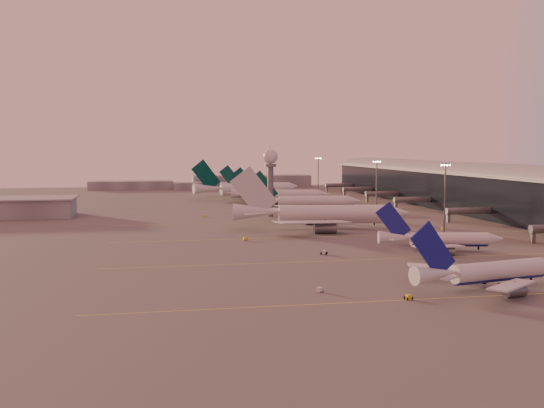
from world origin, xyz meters
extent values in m
plane|color=#5B5858|center=(0.00, 0.00, 0.00)|extent=(700.00, 700.00, 0.00)
cube|color=#E1D84F|center=(30.00, -35.00, 0.01)|extent=(180.00, 0.25, 0.02)
cube|color=#E1D84F|center=(30.00, 10.00, 0.01)|extent=(180.00, 0.25, 0.02)
cube|color=#E1D84F|center=(30.00, 55.00, 0.01)|extent=(180.00, 0.25, 0.02)
cube|color=#E1D84F|center=(30.00, 100.00, 0.01)|extent=(180.00, 0.25, 0.02)
cube|color=#E1D84F|center=(30.00, 150.00, 0.01)|extent=(180.00, 0.25, 0.02)
cube|color=black|center=(108.00, 110.00, 9.00)|extent=(36.00, 360.00, 18.00)
cylinder|color=gray|center=(108.00, 110.00, 18.00)|extent=(10.08, 360.00, 10.08)
cube|color=gray|center=(108.00, 110.00, 18.20)|extent=(40.00, 362.00, 0.80)
cube|color=#5B5E62|center=(72.00, 28.00, 2.20)|extent=(1.20, 1.20, 4.40)
cylinder|color=#5B5E62|center=(82.00, 86.00, 4.50)|extent=(22.00, 2.80, 2.80)
cube|color=#5B5E62|center=(72.00, 86.00, 2.20)|extent=(1.20, 1.20, 4.40)
cylinder|color=#5B5E62|center=(82.00, 142.00, 4.50)|extent=(22.00, 2.80, 2.80)
cube|color=#5B5E62|center=(72.00, 142.00, 2.20)|extent=(1.20, 1.20, 4.40)
cylinder|color=#5B5E62|center=(82.00, 184.00, 4.50)|extent=(22.00, 2.80, 2.80)
cube|color=#5B5E62|center=(72.00, 184.00, 2.20)|extent=(1.20, 1.20, 4.40)
cylinder|color=#5B5E62|center=(82.00, 226.00, 4.50)|extent=(22.00, 2.80, 2.80)
cube|color=#5B5E62|center=(72.00, 226.00, 2.20)|extent=(1.20, 1.20, 4.40)
cylinder|color=#5B5E62|center=(82.00, 266.00, 4.50)|extent=(22.00, 2.80, 2.80)
cube|color=#5B5E62|center=(72.00, 266.00, 2.20)|extent=(1.20, 1.20, 4.40)
cylinder|color=#5B5E62|center=(5.00, 120.00, 11.00)|extent=(2.60, 2.60, 22.00)
cylinder|color=#5B5E62|center=(5.00, 120.00, 22.50)|extent=(5.20, 5.20, 1.20)
sphere|color=silver|center=(5.00, 120.00, 26.40)|extent=(6.40, 6.40, 6.40)
cylinder|color=#5B5E62|center=(5.00, 120.00, 30.10)|extent=(0.16, 0.16, 2.00)
cylinder|color=#5B5E62|center=(55.00, 55.00, 12.50)|extent=(0.56, 0.56, 25.00)
cube|color=#5B5E62|center=(55.00, 55.00, 24.50)|extent=(3.60, 0.25, 0.25)
sphere|color=#FFEABF|center=(53.50, 55.00, 24.10)|extent=(0.56, 0.56, 0.56)
sphere|color=#FFEABF|center=(54.50, 55.00, 24.10)|extent=(0.56, 0.56, 0.56)
sphere|color=#FFEABF|center=(55.50, 55.00, 24.10)|extent=(0.56, 0.56, 0.56)
sphere|color=#FFEABF|center=(56.50, 55.00, 24.10)|extent=(0.56, 0.56, 0.56)
cylinder|color=#5B5E62|center=(50.00, 110.00, 12.50)|extent=(0.56, 0.56, 25.00)
cube|color=#5B5E62|center=(50.00, 110.00, 24.50)|extent=(3.60, 0.25, 0.25)
sphere|color=#FFEABF|center=(48.50, 110.00, 24.10)|extent=(0.56, 0.56, 0.56)
sphere|color=#FFEABF|center=(49.50, 110.00, 24.10)|extent=(0.56, 0.56, 0.56)
sphere|color=#FFEABF|center=(50.50, 110.00, 24.10)|extent=(0.56, 0.56, 0.56)
sphere|color=#FFEABF|center=(51.50, 110.00, 24.10)|extent=(0.56, 0.56, 0.56)
cylinder|color=#5B5E62|center=(48.00, 200.00, 12.50)|extent=(0.56, 0.56, 25.00)
cube|color=#5B5E62|center=(48.00, 200.00, 24.50)|extent=(3.60, 0.25, 0.25)
sphere|color=#FFEABF|center=(46.50, 200.00, 24.10)|extent=(0.56, 0.56, 0.56)
sphere|color=#FFEABF|center=(47.50, 200.00, 24.10)|extent=(0.56, 0.56, 0.56)
sphere|color=#FFEABF|center=(48.50, 200.00, 24.10)|extent=(0.56, 0.56, 0.56)
sphere|color=#FFEABF|center=(49.50, 200.00, 24.10)|extent=(0.56, 0.56, 0.56)
cube|color=slate|center=(-60.00, 320.00, 3.00)|extent=(60.00, 18.00, 6.00)
cube|color=slate|center=(30.00, 330.00, 4.50)|extent=(90.00, 20.00, 9.00)
cube|color=slate|center=(-10.00, 310.00, 2.50)|extent=(40.00, 15.00, 5.00)
cylinder|color=silver|center=(26.80, -28.71, 3.31)|extent=(24.18, 8.92, 4.06)
cylinder|color=navy|center=(26.80, -28.71, 2.40)|extent=(23.48, 7.71, 2.92)
cone|color=silver|center=(10.24, -32.22, 3.82)|extent=(10.63, 6.05, 4.06)
cube|color=silver|center=(23.14, -39.70, 2.60)|extent=(15.79, 14.15, 1.28)
cylinder|color=slate|center=(25.50, -36.79, 0.75)|extent=(5.06, 3.54, 2.64)
cube|color=slate|center=(25.50, -36.79, 1.89)|extent=(0.37, 0.33, 1.62)
cube|color=silver|center=(19.00, -20.15, 2.60)|extent=(17.69, 8.61, 1.28)
cylinder|color=slate|center=(22.33, -21.86, 0.75)|extent=(5.06, 3.54, 2.64)
cube|color=slate|center=(22.33, -21.86, 1.89)|extent=(0.37, 0.33, 1.62)
cube|color=navy|center=(9.75, -32.33, 8.84)|extent=(10.98, 2.68, 12.10)
cube|color=silver|center=(11.23, -36.73, 3.92)|extent=(4.71, 4.21, 0.27)
cube|color=silver|center=(9.31, -27.70, 3.92)|extent=(4.90, 2.80, 0.27)
cylinder|color=black|center=(35.67, -26.83, 0.53)|extent=(0.53, 0.53, 1.07)
cylinder|color=black|center=(24.43, -26.81, 0.59)|extent=(1.26, 0.77, 1.18)
cylinder|color=black|center=(25.41, -31.41, 0.59)|extent=(1.26, 0.77, 1.18)
cylinder|color=silver|center=(38.80, 18.54, 3.13)|extent=(22.83, 8.04, 3.83)
cylinder|color=navy|center=(38.80, 18.54, 2.26)|extent=(22.19, 6.90, 2.76)
cone|color=silver|center=(51.99, 15.99, 3.13)|extent=(5.01, 4.59, 3.83)
cone|color=silver|center=(23.11, 21.58, 3.61)|extent=(10.00, 5.56, 3.83)
cube|color=silver|center=(31.58, 10.33, 2.46)|extent=(16.68, 8.38, 1.21)
cylinder|color=slate|center=(34.70, 12.00, 0.71)|extent=(4.75, 3.27, 2.49)
cube|color=slate|center=(34.70, 12.00, 1.79)|extent=(0.35, 0.31, 1.53)
cube|color=silver|center=(35.17, 28.85, 2.46)|extent=(15.04, 13.18, 1.21)
cylinder|color=slate|center=(37.44, 26.14, 0.71)|extent=(4.75, 3.27, 2.49)
cube|color=slate|center=(37.44, 26.14, 1.79)|extent=(0.35, 0.31, 1.53)
cube|color=navy|center=(22.65, 21.67, 8.35)|extent=(10.40, 2.35, 11.42)
cube|color=silver|center=(22.32, 17.29, 3.70)|extent=(4.63, 2.71, 0.25)
cube|color=silver|center=(23.97, 25.85, 3.70)|extent=(4.46, 3.93, 0.25)
cylinder|color=black|center=(47.20, 16.91, 0.50)|extent=(0.50, 0.50, 1.01)
cylinder|color=black|center=(37.44, 21.07, 0.55)|extent=(1.19, 0.71, 1.11)
cylinder|color=black|center=(36.60, 16.71, 0.55)|extent=(1.19, 0.71, 1.11)
cylinder|color=silver|center=(20.28, 74.73, 4.41)|extent=(41.15, 11.43, 6.35)
cylinder|color=silver|center=(20.28, 74.73, 2.98)|extent=(40.11, 9.57, 4.58)
cone|color=silver|center=(44.35, 71.66, 4.41)|extent=(8.61, 7.30, 6.35)
cone|color=silver|center=(-8.35, 78.37, 5.20)|extent=(17.72, 8.46, 6.35)
cube|color=silver|center=(8.30, 59.20, 3.30)|extent=(29.69, 16.67, 1.89)
cylinder|color=slate|center=(13.69, 62.55, 0.72)|extent=(8.33, 5.09, 4.13)
cube|color=slate|center=(13.69, 62.55, 2.18)|extent=(0.34, 0.29, 2.54)
cube|color=silver|center=(12.57, 92.75, 3.30)|extent=(27.74, 22.37, 1.89)
cylinder|color=slate|center=(16.94, 88.17, 0.72)|extent=(8.33, 5.09, 4.13)
cube|color=slate|center=(16.94, 88.17, 2.18)|extent=(0.34, 0.29, 2.54)
cube|color=#B7BABF|center=(-9.20, 78.47, 12.71)|extent=(17.52, 2.58, 18.86)
cube|color=silver|center=(-9.68, 70.60, 5.36)|extent=(8.40, 5.33, 0.26)
cube|color=silver|center=(-7.70, 86.22, 5.36)|extent=(8.20, 6.78, 0.26)
cylinder|color=black|center=(35.61, 72.78, 0.51)|extent=(0.51, 0.51, 1.02)
cylinder|color=black|center=(17.31, 77.38, 0.56)|extent=(1.18, 0.65, 1.13)
cylinder|color=black|center=(16.74, 72.90, 0.56)|extent=(1.18, 0.65, 1.13)
cylinder|color=silver|center=(29.32, 139.87, 3.72)|extent=(32.99, 9.49, 5.26)
cylinder|color=silver|center=(29.32, 139.87, 2.53)|extent=(32.16, 7.94, 3.78)
cone|color=silver|center=(48.60, 137.31, 3.72)|extent=(6.94, 6.04, 5.26)
cone|color=silver|center=(6.40, 142.90, 4.37)|extent=(14.24, 7.00, 5.26)
cube|color=silver|center=(19.56, 127.33, 2.80)|extent=(24.08, 13.41, 1.56)
cylinder|color=slate|center=(23.94, 130.02, 0.63)|extent=(6.70, 4.21, 3.42)
cube|color=slate|center=(23.94, 130.02, 1.88)|extent=(0.30, 0.26, 2.10)
cube|color=silver|center=(23.16, 154.51, 2.80)|extent=(22.44, 18.21, 1.56)
cylinder|color=slate|center=(26.69, 150.77, 0.63)|extent=(6.70, 4.21, 3.42)
cube|color=slate|center=(26.69, 150.77, 1.88)|extent=(0.30, 0.26, 2.10)
cube|color=#033733|center=(5.72, 142.99, 10.65)|extent=(14.38, 2.21, 15.55)
cube|color=silver|center=(5.34, 136.68, 4.50)|extent=(6.73, 4.24, 0.23)
cube|color=silver|center=(7.00, 149.19, 4.50)|extent=(6.56, 5.46, 0.23)
cylinder|color=black|center=(41.60, 138.24, 0.45)|extent=(0.45, 0.45, 0.91)
cylinder|color=black|center=(26.98, 142.19, 0.50)|extent=(1.05, 0.58, 1.00)
cylinder|color=black|center=(26.46, 138.24, 0.50)|extent=(1.05, 0.58, 1.00)
cylinder|color=silver|center=(26.67, 184.37, 3.76)|extent=(33.41, 11.47, 5.32)
cylinder|color=silver|center=(26.67, 184.37, 2.56)|extent=(32.48, 9.88, 3.83)
cone|color=silver|center=(46.01, 180.64, 3.76)|extent=(7.28, 6.44, 5.32)
cone|color=silver|center=(3.68, 188.80, 4.43)|extent=(14.60, 7.85, 5.32)
cube|color=silver|center=(16.06, 172.28, 2.83)|extent=(24.53, 12.35, 1.58)
cylinder|color=slate|center=(20.65, 174.74, 0.64)|extent=(6.93, 4.61, 3.46)
cube|color=slate|center=(20.65, 174.74, 1.90)|extent=(0.31, 0.28, 2.13)
cube|color=silver|center=(21.32, 199.54, 2.83)|extent=(22.13, 19.37, 1.58)
cylinder|color=slate|center=(24.66, 195.55, 0.64)|extent=(6.93, 4.61, 3.46)
cube|color=slate|center=(24.66, 195.55, 1.90)|extent=(0.31, 0.28, 2.13)
cube|color=#033733|center=(3.00, 188.93, 10.78)|extent=(14.44, 3.09, 15.75)
cube|color=silver|center=(2.24, 182.57, 4.56)|extent=(6.79, 3.98, 0.23)
cube|color=silver|center=(4.66, 195.12, 4.56)|extent=(6.55, 5.75, 0.23)
cylinder|color=black|center=(38.99, 182.00, 0.46)|extent=(0.46, 0.46, 0.92)
cylinder|color=black|center=(24.44, 186.85, 0.50)|extent=(1.08, 0.64, 1.01)
cylinder|color=black|center=(23.68, 182.89, 0.50)|extent=(1.08, 0.64, 1.01)
cylinder|color=silver|center=(13.41, 220.87, 4.49)|extent=(39.87, 14.21, 6.35)
cylinder|color=silver|center=(13.41, 220.87, 3.06)|extent=(38.74, 12.31, 4.58)
cone|color=silver|center=(36.44, 225.64, 4.49)|extent=(8.76, 7.77, 6.35)
cone|color=silver|center=(-13.97, 215.21, 5.29)|extent=(17.47, 9.57, 6.35)
cube|color=silver|center=(7.27, 202.68, 3.38)|extent=(26.24, 23.37, 1.88)
cylinder|color=slate|center=(11.19, 207.49, 0.77)|extent=(8.30, 5.59, 4.13)
cube|color=slate|center=(11.19, 207.49, 2.27)|extent=(0.38, 0.33, 2.54)
cube|color=silver|center=(0.55, 235.13, 3.38)|extent=(29.31, 14.39, 1.88)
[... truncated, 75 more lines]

